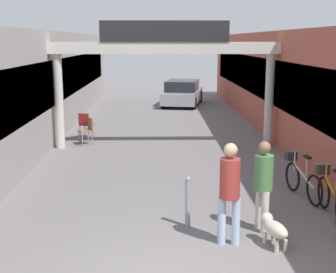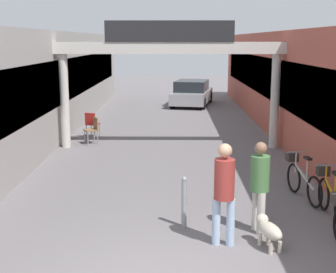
{
  "view_description": "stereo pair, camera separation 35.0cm",
  "coord_description": "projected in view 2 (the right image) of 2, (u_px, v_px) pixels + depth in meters",
  "views": [
    {
      "loc": [
        -0.24,
        -5.79,
        3.4
      ],
      "look_at": [
        0.0,
        4.42,
        1.3
      ],
      "focal_mm": 50.0,
      "sensor_mm": 36.0,
      "label": 1
    },
    {
      "loc": [
        0.11,
        -5.79,
        3.4
      ],
      "look_at": [
        0.0,
        4.42,
        1.3
      ],
      "focal_mm": 50.0,
      "sensor_mm": 36.0,
      "label": 2
    }
  ],
  "objects": [
    {
      "name": "storefront_left",
      "position": [
        29.0,
        84.0,
        16.81
      ],
      "size": [
        3.0,
        26.0,
        3.71
      ],
      "color": "#9E9993",
      "rests_on": "ground_plane"
    },
    {
      "name": "storefront_right",
      "position": [
        312.0,
        84.0,
        16.71
      ],
      "size": [
        3.0,
        26.0,
        3.71
      ],
      "color": "#B25142",
      "rests_on": "ground_plane"
    },
    {
      "name": "arcade_sign_gateway",
      "position": [
        170.0,
        59.0,
        14.58
      ],
      "size": [
        7.4,
        0.47,
        4.0
      ],
      "color": "beige",
      "rests_on": "ground_plane"
    },
    {
      "name": "pedestrian_with_dog",
      "position": [
        224.0,
        188.0,
        7.74
      ],
      "size": [
        0.4,
        0.38,
        1.76
      ],
      "color": "#A5BFE0",
      "rests_on": "ground_plane"
    },
    {
      "name": "pedestrian_companion",
      "position": [
        260.0,
        181.0,
        8.3
      ],
      "size": [
        0.41,
        0.41,
        1.66
      ],
      "color": "silver",
      "rests_on": "ground_plane"
    },
    {
      "name": "dog_on_leash",
      "position": [
        269.0,
        229.0,
        7.77
      ],
      "size": [
        0.45,
        0.73,
        0.51
      ],
      "color": "beige",
      "rests_on": "ground_plane"
    },
    {
      "name": "bicycle_orange_second",
      "position": [
        330.0,
        196.0,
        9.1
      ],
      "size": [
        0.46,
        1.69,
        0.98
      ],
      "color": "black",
      "rests_on": "ground_plane"
    },
    {
      "name": "bicycle_silver_third",
      "position": [
        302.0,
        179.0,
        10.22
      ],
      "size": [
        0.48,
        1.67,
        0.98
      ],
      "color": "black",
      "rests_on": "ground_plane"
    },
    {
      "name": "bollard_post_metal",
      "position": [
        184.0,
        202.0,
        8.6
      ],
      "size": [
        0.1,
        0.1,
        0.97
      ],
      "color": "gray",
      "rests_on": "ground_plane"
    },
    {
      "name": "cafe_chair_wood_nearer",
      "position": [
        93.0,
        128.0,
        15.59
      ],
      "size": [
        0.54,
        0.54,
        0.89
      ],
      "color": "gray",
      "rests_on": "ground_plane"
    },
    {
      "name": "cafe_chair_red_farther",
      "position": [
        92.0,
        122.0,
        16.63
      ],
      "size": [
        0.52,
        0.52,
        0.89
      ],
      "color": "gray",
      "rests_on": "ground_plane"
    },
    {
      "name": "parked_car_silver",
      "position": [
        192.0,
        93.0,
        24.9
      ],
      "size": [
        2.48,
        4.26,
        1.33
      ],
      "color": "#99999E",
      "rests_on": "ground_plane"
    }
  ]
}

